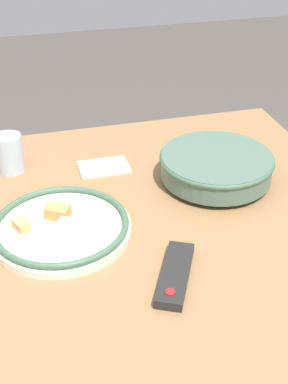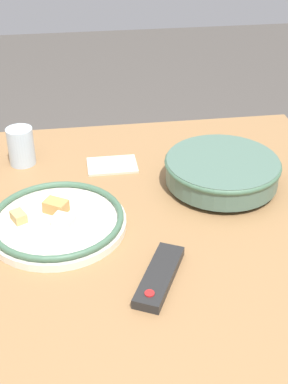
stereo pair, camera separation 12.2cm
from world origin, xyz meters
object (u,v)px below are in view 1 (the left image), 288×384
Objects in this scene: noodle_bowl at (216,166)px; tv_remote at (175,274)px; food_plate at (61,227)px; drinking_glass at (10,153)px.

noodle_bowl is 1.54× the size of tv_remote.
food_plate is 0.28m from tv_remote.
noodle_bowl is at bearing 159.35° from drinking_glass.
drinking_glass is (0.28, -0.50, 0.04)m from tv_remote.
noodle_bowl reaches higher than food_plate.
drinking_glass is at bearing -20.65° from noodle_bowl.
drinking_glass is at bearing -73.86° from food_plate.
tv_remote is at bearing 56.90° from noodle_bowl.
noodle_bowl is 0.42m from food_plate.
drinking_glass is (0.49, -0.18, 0.01)m from noodle_bowl.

